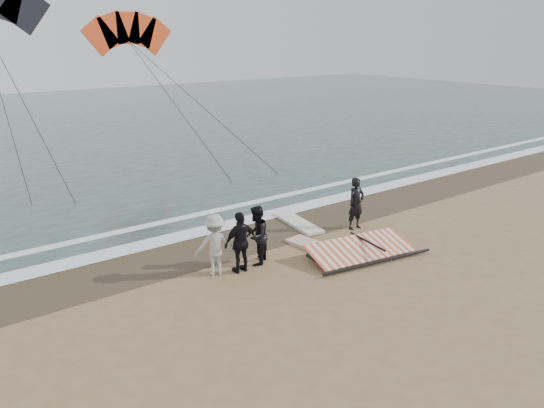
% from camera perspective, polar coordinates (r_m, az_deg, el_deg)
% --- Properties ---
extents(ground, '(120.00, 120.00, 0.00)m').
position_cam_1_polar(ground, '(15.72, 8.82, -7.76)').
color(ground, '#8C704C').
rests_on(ground, ground).
extents(sea, '(120.00, 54.00, 0.02)m').
position_cam_1_polar(sea, '(44.51, -23.24, 7.68)').
color(sea, '#233838').
rests_on(sea, ground).
extents(wet_sand, '(120.00, 2.80, 0.01)m').
position_cam_1_polar(wet_sand, '(18.85, -0.95, -3.09)').
color(wet_sand, '#4C3D2B').
rests_on(wet_sand, ground).
extents(foam_near, '(120.00, 0.90, 0.01)m').
position_cam_1_polar(foam_near, '(19.92, -3.31, -1.88)').
color(foam_near, white).
rests_on(foam_near, sea).
extents(foam_far, '(120.00, 0.45, 0.01)m').
position_cam_1_polar(foam_far, '(21.29, -5.85, -0.65)').
color(foam_far, white).
rests_on(foam_far, sea).
extents(man_main, '(0.71, 0.48, 1.90)m').
position_cam_1_polar(man_main, '(19.21, 9.03, 0.06)').
color(man_main, black).
rests_on(man_main, ground).
extents(board_white, '(1.00, 2.66, 0.10)m').
position_cam_1_polar(board_white, '(17.42, 5.27, -4.81)').
color(board_white, silver).
rests_on(board_white, ground).
extents(board_cream, '(1.10, 2.70, 0.11)m').
position_cam_1_polar(board_cream, '(19.72, 2.76, -2.00)').
color(board_cream, silver).
rests_on(board_cream, ground).
extents(trio_cluster, '(2.65, 1.18, 1.86)m').
position_cam_1_polar(trio_cluster, '(15.66, -3.97, -3.99)').
color(trio_cluster, black).
rests_on(trio_cluster, ground).
extents(sail_rig, '(4.00, 2.21, 0.49)m').
position_cam_1_polar(sail_rig, '(17.07, 8.98, -4.93)').
color(sail_rig, black).
rests_on(sail_rig, ground).
extents(kite_red, '(6.63, 7.13, 15.41)m').
position_cam_1_polar(kite_red, '(37.14, -15.14, 17.02)').
color(kite_red, '#EC471B').
rests_on(kite_red, ground).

